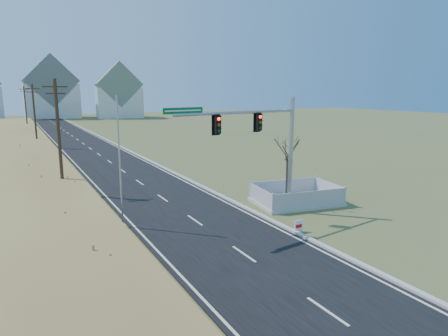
# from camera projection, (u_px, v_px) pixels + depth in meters

# --- Properties ---
(ground) EXTENTS (260.00, 260.00, 0.00)m
(ground) POSITION_uv_depth(u_px,v_px,m) (225.00, 242.00, 21.76)
(ground) COLOR #525C2D
(ground) RESTS_ON ground
(road) EXTENTS (8.00, 180.00, 0.06)m
(road) POSITION_uv_depth(u_px,v_px,m) (79.00, 141.00, 64.98)
(road) COLOR black
(road) RESTS_ON ground
(curb) EXTENTS (0.30, 180.00, 0.18)m
(curb) POSITION_uv_depth(u_px,v_px,m) (105.00, 139.00, 66.89)
(curb) COLOR #B2AFA8
(curb) RESTS_ON ground
(utility_pole_near) EXTENTS (1.80, 0.26, 9.00)m
(utility_pole_near) POSITION_uv_depth(u_px,v_px,m) (59.00, 136.00, 30.81)
(utility_pole_near) COLOR #422D1E
(utility_pole_near) RESTS_ON ground
(utility_pole_mid) EXTENTS (1.80, 0.26, 9.00)m
(utility_pole_mid) POSITION_uv_depth(u_px,v_px,m) (35.00, 115.00, 56.74)
(utility_pole_mid) COLOR #422D1E
(utility_pole_mid) RESTS_ON ground
(utility_pole_far) EXTENTS (1.80, 0.26, 9.00)m
(utility_pole_far) POSITION_uv_depth(u_px,v_px,m) (26.00, 107.00, 82.68)
(utility_pole_far) COLOR #422D1E
(utility_pole_far) RESTS_ON ground
(condo_n) EXTENTS (15.27, 10.20, 18.54)m
(condo_n) POSITION_uv_depth(u_px,v_px,m) (51.00, 92.00, 118.06)
(condo_n) COLOR silver
(condo_n) RESTS_ON ground
(condo_ne) EXTENTS (14.12, 10.51, 16.52)m
(condo_ne) POSITION_uv_depth(u_px,v_px,m) (119.00, 95.00, 119.65)
(condo_ne) COLOR silver
(condo_ne) RESTS_ON ground
(traffic_signal_mast) EXTENTS (9.64, 1.66, 7.74)m
(traffic_signal_mast) POSITION_uv_depth(u_px,v_px,m) (270.00, 146.00, 25.22)
(traffic_signal_mast) COLOR #9EA0A5
(traffic_signal_mast) RESTS_ON ground
(fence_enclosure) EXTENTS (6.51, 4.93, 1.36)m
(fence_enclosure) POSITION_uv_depth(u_px,v_px,m) (296.00, 200.00, 29.20)
(fence_enclosure) COLOR #B7B5AD
(fence_enclosure) RESTS_ON ground
(open_sign) EXTENTS (0.57, 0.08, 0.71)m
(open_sign) POSITION_uv_depth(u_px,v_px,m) (298.00, 226.00, 23.19)
(open_sign) COLOR white
(open_sign) RESTS_ON ground
(flagpole) EXTENTS (0.35, 0.35, 7.86)m
(flagpole) POSITION_uv_depth(u_px,v_px,m) (120.00, 177.00, 23.48)
(flagpole) COLOR #B7B5AD
(flagpole) RESTS_ON ground
(bare_tree) EXTENTS (1.98, 1.98, 5.24)m
(bare_tree) POSITION_uv_depth(u_px,v_px,m) (288.00, 147.00, 27.81)
(bare_tree) COLOR #4C3F33
(bare_tree) RESTS_ON ground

